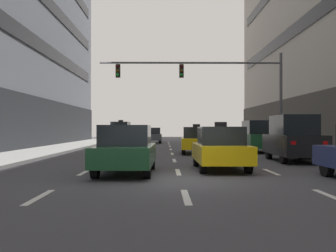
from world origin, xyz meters
The scene contains 33 objects.
ground_plane centered at (0.00, 0.00, 0.00)m, with size 120.00×120.00×0.00m, color #424247.
lane_stripe_l1_s3 centered at (-3.28, -3.00, 0.00)m, with size 0.16×2.00×0.01m, color silver.
lane_stripe_l1_s4 centered at (-3.28, 2.00, 0.00)m, with size 0.16×2.00×0.01m, color silver.
lane_stripe_l1_s5 centered at (-3.28, 7.00, 0.00)m, with size 0.16×2.00×0.01m, color silver.
lane_stripe_l1_s6 centered at (-3.28, 12.00, 0.00)m, with size 0.16×2.00×0.01m, color silver.
lane_stripe_l1_s7 centered at (-3.28, 17.00, 0.00)m, with size 0.16×2.00×0.01m, color silver.
lane_stripe_l1_s8 centered at (-3.28, 22.00, 0.00)m, with size 0.16×2.00×0.01m, color silver.
lane_stripe_l1_s9 centered at (-3.28, 27.00, 0.00)m, with size 0.16×2.00×0.01m, color silver.
lane_stripe_l1_s10 centered at (-3.28, 32.00, 0.00)m, with size 0.16×2.00×0.01m, color silver.
lane_stripe_l2_s3 centered at (0.00, -3.00, 0.00)m, with size 0.16×2.00×0.01m, color silver.
lane_stripe_l2_s4 centered at (0.00, 2.00, 0.00)m, with size 0.16×2.00×0.01m, color silver.
lane_stripe_l2_s5 centered at (0.00, 7.00, 0.00)m, with size 0.16×2.00×0.01m, color silver.
lane_stripe_l2_s6 centered at (0.00, 12.00, 0.00)m, with size 0.16×2.00×0.01m, color silver.
lane_stripe_l2_s7 centered at (0.00, 17.00, 0.00)m, with size 0.16×2.00×0.01m, color silver.
lane_stripe_l2_s8 centered at (0.00, 22.00, 0.00)m, with size 0.16×2.00×0.01m, color silver.
lane_stripe_l2_s9 centered at (0.00, 27.00, 0.00)m, with size 0.16×2.00×0.01m, color silver.
lane_stripe_l2_s10 centered at (0.00, 32.00, 0.00)m, with size 0.16×2.00×0.01m, color silver.
lane_stripe_l3_s3 centered at (3.28, -3.00, 0.00)m, with size 0.16×2.00×0.01m, color silver.
lane_stripe_l3_s4 centered at (3.28, 2.00, 0.00)m, with size 0.16×2.00×0.01m, color silver.
lane_stripe_l3_s5 centered at (3.28, 7.00, 0.00)m, with size 0.16×2.00×0.01m, color silver.
lane_stripe_l3_s6 centered at (3.28, 12.00, 0.00)m, with size 0.16×2.00×0.01m, color silver.
lane_stripe_l3_s7 centered at (3.28, 17.00, 0.00)m, with size 0.16×2.00×0.01m, color silver.
lane_stripe_l3_s8 centered at (3.28, 22.00, 0.00)m, with size 0.16×2.00×0.01m, color silver.
lane_stripe_l3_s9 centered at (3.28, 27.00, 0.00)m, with size 0.16×2.00×0.01m, color silver.
lane_stripe_l3_s10 centered at (3.28, 32.00, 0.00)m, with size 0.16×2.00×0.01m, color silver.
car_driving_0 centered at (-1.72, 29.60, 0.80)m, with size 1.97×4.39×1.62m.
taxi_driving_1 centered at (1.49, 12.34, 0.80)m, with size 2.01×4.41×1.80m.
taxi_driving_2 centered at (-4.83, 27.50, 1.09)m, with size 2.06×4.60×2.38m.
taxi_driving_3 centered at (1.60, 2.79, 0.79)m, with size 1.81×4.28×1.78m.
car_driving_4 centered at (-1.78, 1.54, 0.81)m, with size 1.93×4.44×1.65m.
car_parked_2 centered at (5.52, 6.40, 1.07)m, with size 1.98×4.50×2.15m.
car_parked_3 centered at (5.52, 13.42, 1.02)m, with size 1.79×4.23×2.04m.
traffic_signal_0 centered at (2.75, 13.13, 4.60)m, with size 11.64×0.35×6.23m.
Camera 1 is at (-0.49, -11.81, 1.54)m, focal length 42.02 mm.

